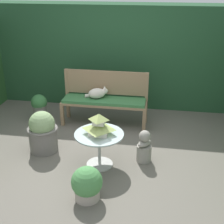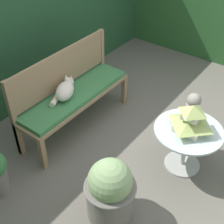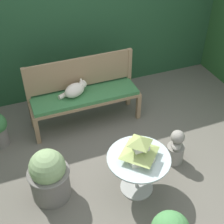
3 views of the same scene
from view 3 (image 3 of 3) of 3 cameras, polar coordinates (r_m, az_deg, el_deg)
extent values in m
plane|color=#666056|center=(4.06, 1.23, -10.35)|extent=(30.00, 30.00, 0.00)
cube|color=#234C2D|center=(5.25, -8.36, 15.54)|extent=(6.40, 0.76, 2.08)
cube|color=#937556|center=(4.38, -13.53, -3.50)|extent=(0.06, 0.06, 0.41)
cube|color=#937556|center=(4.70, 4.85, 0.91)|extent=(0.06, 0.06, 0.41)
cube|color=#937556|center=(4.67, -14.37, -0.58)|extent=(0.06, 0.06, 0.41)
cube|color=#937556|center=(4.97, 3.00, 3.40)|extent=(0.06, 0.06, 0.41)
cube|color=#937556|center=(4.48, -4.88, 2.40)|extent=(1.58, 0.44, 0.04)
cube|color=#387542|center=(4.46, -4.92, 2.89)|extent=(1.52, 0.40, 0.05)
cube|color=#937556|center=(4.51, -14.98, 2.33)|extent=(0.06, 0.06, 0.98)
cube|color=#937556|center=(4.82, 3.09, 6.27)|extent=(0.06, 0.06, 0.98)
cube|color=#937556|center=(4.46, -5.88, 7.25)|extent=(1.52, 0.04, 0.45)
ellipsoid|color=silver|center=(4.38, -6.86, 3.98)|extent=(0.37, 0.30, 0.19)
sphere|color=silver|center=(4.44, -5.37, 5.10)|extent=(0.11, 0.11, 0.11)
cone|color=silver|center=(4.42, -5.68, 5.98)|extent=(0.04, 0.04, 0.05)
cone|color=silver|center=(4.38, -5.16, 5.67)|extent=(0.04, 0.04, 0.05)
cylinder|color=silver|center=(4.41, -8.74, 3.07)|extent=(0.19, 0.13, 0.07)
cylinder|color=#B7B7B2|center=(3.88, 4.51, -13.48)|extent=(0.39, 0.39, 0.02)
cylinder|color=#B7B7B2|center=(3.69, 4.70, -11.13)|extent=(0.04, 0.04, 0.51)
cylinder|color=silver|center=(3.49, 4.92, -8.35)|extent=(0.71, 0.71, 0.01)
torus|color=#B7B7B2|center=(3.50, 4.91, -8.48)|extent=(0.72, 0.72, 0.02)
cube|color=silver|center=(3.46, 4.96, -7.86)|extent=(0.27, 0.27, 0.07)
pyramid|color=#A8BC66|center=(3.41, 5.03, -6.96)|extent=(0.36, 0.36, 0.08)
cube|color=silver|center=(3.36, 5.10, -6.08)|extent=(0.17, 0.17, 0.07)
pyramid|color=#A8BC66|center=(3.30, 5.17, -5.12)|extent=(0.22, 0.22, 0.09)
cylinder|color=gray|center=(4.15, 11.41, -7.45)|extent=(0.22, 0.22, 0.26)
ellipsoid|color=gray|center=(4.02, 11.72, -5.70)|extent=(0.26, 0.28, 0.10)
sphere|color=gray|center=(3.94, 11.93, -4.49)|extent=(0.18, 0.18, 0.18)
cylinder|color=slate|center=(3.73, -11.21, -12.61)|extent=(0.45, 0.45, 0.40)
torus|color=slate|center=(3.59, -11.58, -10.72)|extent=(0.48, 0.48, 0.03)
sphere|color=#89A870|center=(3.53, -11.75, -9.84)|extent=(0.41, 0.41, 0.41)
camera|label=1|loc=(2.66, 100.18, -20.48)|focal=50.00mm
camera|label=2|loc=(1.85, -61.97, 5.06)|focal=50.00mm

